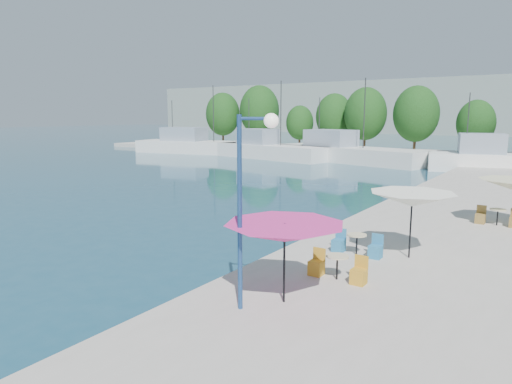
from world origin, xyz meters
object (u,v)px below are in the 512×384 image
Objects in this scene: trawler_01 at (199,146)px; trawler_03 at (346,153)px; umbrella_white at (412,199)px; trawler_02 at (269,150)px; umbrella_pink at (285,233)px; street_lamp at (252,177)px; trawler_04 at (499,161)px.

trawler_01 is 23.12m from trawler_03.
umbrella_white is (17.71, -35.95, 1.63)m from trawler_03.
trawler_03 is 40.11m from umbrella_white.
trawler_02 is 0.85× the size of trawler_03.
umbrella_pink is 1.85m from street_lamp.
trawler_04 is (16.70, -1.09, 0.00)m from trawler_03.
trawler_01 is 4.12× the size of street_lamp.
trawler_04 reaches higher than street_lamp.
trawler_03 is (23.12, 0.46, 0.00)m from trawler_01.
trawler_04 reaches higher than umbrella_pink.
trawler_02 is at bearing -155.97° from trawler_03.
street_lamp is (-2.11, -6.74, 1.39)m from umbrella_white.
trawler_01 is at bearing 164.10° from trawler_04.
street_lamp is (38.72, -42.23, 3.02)m from trawler_01.
trawler_02 is at bearing -16.42° from trawler_01.
umbrella_white is (40.83, -35.49, 1.63)m from trawler_01.
trawler_03 is at bearing 116.22° from umbrella_white.
street_lamp is at bearing -106.52° from trawler_04.
umbrella_pink is (16.02, -41.79, 1.46)m from trawler_03.
trawler_03 is 1.39× the size of trawler_04.
trawler_04 is 34.92m from umbrella_white.
trawler_04 is 40.74m from umbrella_pink.
trawler_03 is (10.02, 1.70, -0.00)m from trawler_02.
trawler_01 is 6.98× the size of umbrella_white.
trawler_03 reaches higher than street_lamp.
trawler_01 and trawler_03 have the same top height.
umbrella_pink is (26.05, -40.09, 1.46)m from trawler_02.
trawler_01 is 56.94m from umbrella_pink.
trawler_03 reaches higher than umbrella_pink.
trawler_04 is at bearing 12.32° from trawler_02.
umbrella_pink is 6.08m from umbrella_white.
umbrella_pink is at bearing -105.97° from trawler_04.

